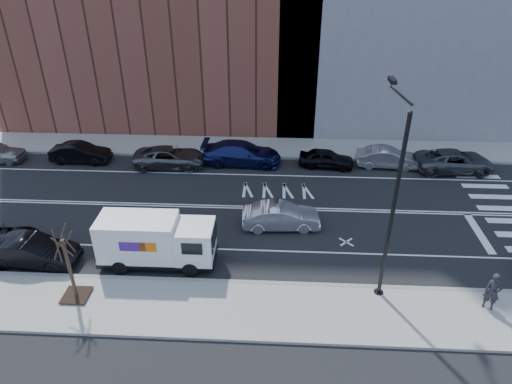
# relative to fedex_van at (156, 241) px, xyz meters

# --- Properties ---
(ground) EXTENTS (120.00, 120.00, 0.00)m
(ground) POSITION_rel_fedex_van_xyz_m (3.85, 5.60, -1.40)
(ground) COLOR black
(ground) RESTS_ON ground
(sidewalk_near) EXTENTS (44.00, 3.60, 0.15)m
(sidewalk_near) POSITION_rel_fedex_van_xyz_m (3.85, -3.20, -1.32)
(sidewalk_near) COLOR gray
(sidewalk_near) RESTS_ON ground
(sidewalk_far) EXTENTS (44.00, 3.60, 0.15)m
(sidewalk_far) POSITION_rel_fedex_van_xyz_m (3.85, 14.40, -1.32)
(sidewalk_far) COLOR gray
(sidewalk_far) RESTS_ON ground
(curb_near) EXTENTS (44.00, 0.25, 0.17)m
(curb_near) POSITION_rel_fedex_van_xyz_m (3.85, -1.40, -1.31)
(curb_near) COLOR gray
(curb_near) RESTS_ON ground
(curb_far) EXTENTS (44.00, 0.25, 0.17)m
(curb_far) POSITION_rel_fedex_van_xyz_m (3.85, 12.60, -1.31)
(curb_far) COLOR gray
(curb_far) RESTS_ON ground
(crosswalk) EXTENTS (3.00, 14.00, 0.01)m
(crosswalk) POSITION_rel_fedex_van_xyz_m (19.85, 5.60, -1.39)
(crosswalk) COLOR white
(crosswalk) RESTS_ON ground
(road_markings) EXTENTS (40.00, 8.60, 0.01)m
(road_markings) POSITION_rel_fedex_van_xyz_m (3.85, 5.60, -1.39)
(road_markings) COLOR white
(road_markings) RESTS_ON ground
(streetlight) EXTENTS (0.44, 4.02, 9.34)m
(streetlight) POSITION_rel_fedex_van_xyz_m (10.85, -1.31, 3.68)
(streetlight) COLOR black
(streetlight) RESTS_ON ground
(street_tree) EXTENTS (1.20, 1.20, 3.75)m
(street_tree) POSITION_rel_fedex_van_xyz_m (-3.15, -2.80, 0.05)
(street_tree) COLOR black
(street_tree) RESTS_ON ground
(fedex_van) EXTENTS (5.85, 2.12, 2.66)m
(fedex_van) POSITION_rel_fedex_van_xyz_m (0.00, 0.00, 0.00)
(fedex_van) COLOR black
(fedex_van) RESTS_ON ground
(far_parked_b) EXTENTS (4.34, 1.61, 1.42)m
(far_parked_b) POSITION_rel_fedex_van_xyz_m (-8.43, 11.34, -0.69)
(far_parked_b) COLOR black
(far_parked_b) RESTS_ON ground
(far_parked_c) EXTENTS (5.25, 2.64, 1.43)m
(far_parked_c) POSITION_rel_fedex_van_xyz_m (-1.75, 10.97, -0.69)
(far_parked_c) COLOR #505459
(far_parked_c) RESTS_ON ground
(far_parked_d) EXTENTS (5.75, 2.49, 1.65)m
(far_parked_d) POSITION_rel_fedex_van_xyz_m (3.36, 11.66, -0.57)
(far_parked_d) COLOR navy
(far_parked_d) RESTS_ON ground
(far_parked_e) EXTENTS (4.04, 1.98, 1.33)m
(far_parked_e) POSITION_rel_fedex_van_xyz_m (9.45, 11.44, -0.74)
(far_parked_e) COLOR black
(far_parked_e) RESTS_ON ground
(far_parked_f) EXTENTS (4.41, 1.75, 1.43)m
(far_parked_f) POSITION_rel_fedex_van_xyz_m (13.81, 11.70, -0.69)
(far_parked_f) COLOR #9B9B9F
(far_parked_f) RESTS_ON ground
(far_parked_g) EXTENTS (5.50, 2.75, 1.50)m
(far_parked_g) POSITION_rel_fedex_van_xyz_m (18.39, 11.32, -0.65)
(far_parked_g) COLOR #484B4F
(far_parked_g) RESTS_ON ground
(driving_sedan) EXTENTS (4.50, 1.83, 1.45)m
(driving_sedan) POSITION_rel_fedex_van_xyz_m (6.24, 3.59, -0.67)
(driving_sedan) COLOR silver
(driving_sedan) RESTS_ON ground
(near_parked_rear_a) EXTENTS (4.67, 1.83, 1.51)m
(near_parked_rear_a) POSITION_rel_fedex_van_xyz_m (-6.30, -0.37, -0.64)
(near_parked_rear_a) COLOR black
(near_parked_rear_a) RESTS_ON ground
(pedestrian) EXTENTS (0.79, 0.66, 1.84)m
(pedestrian) POSITION_rel_fedex_van_xyz_m (15.56, -2.53, -0.33)
(pedestrian) COLOR #232329
(pedestrian) RESTS_ON sidewalk_near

